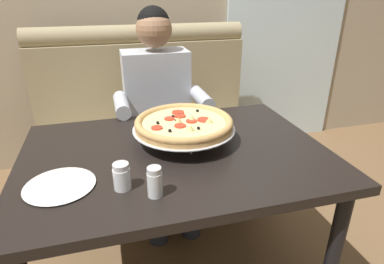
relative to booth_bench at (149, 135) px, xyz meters
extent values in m
cube|color=#998966|center=(0.00, -0.13, -0.17)|extent=(1.52, 0.60, 0.46)
cube|color=#998966|center=(0.00, 0.26, 0.29)|extent=(1.52, 0.18, 0.65)
cylinder|color=#998966|center=(0.00, 0.26, 0.66)|extent=(1.52, 0.14, 0.14)
cube|color=black|center=(0.00, -0.92, 0.31)|extent=(1.28, 0.90, 0.04)
cylinder|color=black|center=(0.57, -1.30, -0.05)|extent=(0.06, 0.06, 0.69)
cylinder|color=black|center=(-0.57, -0.54, -0.05)|extent=(0.06, 0.06, 0.69)
cylinder|color=black|center=(0.57, -0.54, -0.05)|extent=(0.06, 0.06, 0.69)
cube|color=#2D3342|center=(0.05, -0.38, 0.14)|extent=(0.34, 0.40, 0.15)
cylinder|color=#2D3342|center=(-0.05, -0.63, -0.17)|extent=(0.11, 0.11, 0.46)
cylinder|color=#2D3342|center=(0.15, -0.63, -0.17)|extent=(0.11, 0.11, 0.46)
cube|color=#B2B7C1|center=(0.05, -0.16, 0.34)|extent=(0.40, 0.22, 0.56)
cylinder|color=#B2B7C1|center=(-0.18, -0.38, 0.37)|extent=(0.08, 0.28, 0.08)
cylinder|color=#B2B7C1|center=(0.28, -0.38, 0.37)|extent=(0.08, 0.28, 0.08)
sphere|color=#997051|center=(0.05, -0.18, 0.75)|extent=(0.21, 0.21, 0.21)
sphere|color=black|center=(0.05, -0.17, 0.78)|extent=(0.19, 0.19, 0.19)
cylinder|color=silver|center=(0.06, -0.96, 0.37)|extent=(0.01, 0.01, 0.07)
cylinder|color=silver|center=(-0.05, -0.78, 0.37)|extent=(0.01, 0.01, 0.07)
cylinder|color=silver|center=(0.16, -0.78, 0.37)|extent=(0.01, 0.01, 0.07)
torus|color=silver|center=(0.06, -0.84, 0.39)|extent=(0.25, 0.25, 0.01)
cylinder|color=silver|center=(0.06, -0.84, 0.40)|extent=(0.45, 0.45, 0.00)
cylinder|color=tan|center=(0.06, -0.84, 0.41)|extent=(0.43, 0.43, 0.02)
torus|color=tan|center=(0.06, -0.84, 0.43)|extent=(0.43, 0.43, 0.03)
cylinder|color=beige|center=(0.06, -0.84, 0.43)|extent=(0.37, 0.37, 0.01)
cylinder|color=red|center=(0.03, -0.89, 0.43)|extent=(0.05, 0.05, 0.01)
cylinder|color=red|center=(0.09, -0.85, 0.43)|extent=(0.05, 0.05, 0.01)
cylinder|color=red|center=(0.05, -0.78, 0.43)|extent=(0.05, 0.05, 0.01)
cylinder|color=red|center=(0.05, -0.73, 0.43)|extent=(0.06, 0.06, 0.01)
cylinder|color=red|center=(-0.07, -0.88, 0.43)|extent=(0.05, 0.05, 0.01)
cylinder|color=red|center=(0.14, -0.85, 0.43)|extent=(0.06, 0.06, 0.01)
cylinder|color=red|center=(0.00, -0.80, 0.43)|extent=(0.05, 0.05, 0.01)
sphere|color=black|center=(0.09, -0.94, 0.44)|extent=(0.01, 0.01, 0.01)
sphere|color=black|center=(0.15, -0.74, 0.44)|extent=(0.01, 0.01, 0.01)
sphere|color=black|center=(0.02, -0.78, 0.44)|extent=(0.01, 0.01, 0.01)
sphere|color=black|center=(-0.03, -0.93, 0.44)|extent=(0.01, 0.01, 0.01)
sphere|color=black|center=(0.02, -0.84, 0.44)|extent=(0.01, 0.01, 0.01)
sphere|color=black|center=(-0.06, -0.84, 0.44)|extent=(0.01, 0.01, 0.01)
cone|color=#CCC675|center=(0.03, -0.85, 0.44)|extent=(0.04, 0.04, 0.02)
cone|color=#CCC675|center=(0.06, -0.94, 0.44)|extent=(0.04, 0.04, 0.02)
cone|color=#CCC675|center=(0.09, -0.83, 0.44)|extent=(0.04, 0.04, 0.02)
cone|color=#CCC675|center=(0.16, -0.88, 0.44)|extent=(0.04, 0.04, 0.02)
cylinder|color=white|center=(-0.14, -1.21, 0.38)|extent=(0.05, 0.05, 0.09)
cylinder|color=#4C6633|center=(-0.14, -1.21, 0.36)|extent=(0.04, 0.04, 0.06)
cylinder|color=silver|center=(-0.14, -1.21, 0.43)|extent=(0.05, 0.05, 0.02)
cylinder|color=white|center=(-0.24, -1.14, 0.37)|extent=(0.06, 0.06, 0.08)
cylinder|color=#A82D19|center=(-0.24, -1.14, 0.35)|extent=(0.05, 0.05, 0.04)
cylinder|color=silver|center=(-0.24, -1.14, 0.42)|extent=(0.05, 0.05, 0.02)
cylinder|color=white|center=(-0.45, -1.07, 0.34)|extent=(0.17, 0.17, 0.01)
cone|color=white|center=(-0.45, -1.07, 0.35)|extent=(0.24, 0.24, 0.01)
cylinder|color=black|center=(1.36, 1.51, -0.18)|extent=(0.02, 0.02, 0.44)
cylinder|color=black|center=(1.13, 1.40, -0.18)|extent=(0.02, 0.02, 0.44)
cylinder|color=black|center=(1.47, 1.28, -0.18)|extent=(0.02, 0.02, 0.44)
cylinder|color=black|center=(1.24, 1.17, -0.18)|extent=(0.02, 0.02, 0.44)
cylinder|color=black|center=(1.30, 1.34, 0.05)|extent=(0.40, 0.40, 0.02)
cube|color=black|center=(1.37, 1.20, 0.25)|extent=(0.30, 0.16, 0.42)
camera|label=1|loc=(-0.26, -2.11, 0.97)|focal=30.25mm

